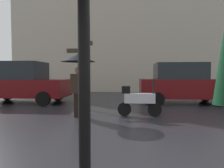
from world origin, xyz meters
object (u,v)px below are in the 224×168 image
(parked_car_right, at_px, (22,82))
(parked_car_left, at_px, (182,83))
(street_signpost, at_px, (79,65))
(pedestrian_with_umbrella, at_px, (78,66))
(parked_scooter, at_px, (138,100))

(parked_car_right, bearing_deg, parked_car_left, -174.23)
(parked_car_right, height_order, street_signpost, street_signpost)
(parked_car_left, height_order, street_signpost, street_signpost)
(pedestrian_with_umbrella, height_order, parked_car_left, pedestrian_with_umbrella)
(street_signpost, bearing_deg, parked_scooter, -30.57)
(parked_car_left, bearing_deg, street_signpost, 25.77)
(parked_car_left, xyz_separation_m, parked_car_right, (-7.84, -0.40, 0.04))
(pedestrian_with_umbrella, bearing_deg, parked_scooter, -164.82)
(pedestrian_with_umbrella, distance_m, parked_scooter, 2.29)
(street_signpost, bearing_deg, parked_car_left, 20.60)
(parked_car_left, distance_m, parked_car_right, 7.85)
(parked_scooter, relative_size, street_signpost, 0.50)
(parked_car_left, bearing_deg, parked_scooter, 59.29)
(parked_scooter, distance_m, street_signpost, 2.98)
(pedestrian_with_umbrella, bearing_deg, parked_car_left, -134.34)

